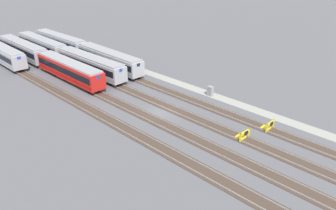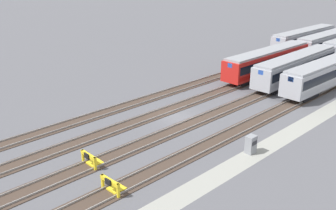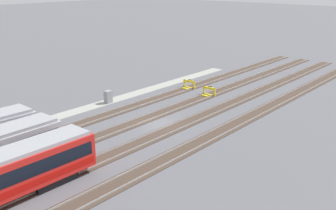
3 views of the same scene
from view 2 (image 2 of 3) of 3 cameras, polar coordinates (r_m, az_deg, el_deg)
The scene contains 14 objects.
ground_plane at distance 41.81m, azimuth 1.52°, elevation -1.78°, with size 400.00×400.00×0.00m, color #5B5B60.
service_walkway at distance 36.04m, azimuth 13.62°, elevation -6.24°, with size 54.00×2.00×0.01m, color #9E9E93.
rail_track_nearest at distance 37.95m, azimuth 8.65°, elevation -4.37°, with size 90.00×2.23×0.21m.
rail_track_near_inner at distance 40.43m, azimuth 3.74°, elevation -2.56°, with size 90.00×2.24×0.21m.
rail_track_middle at distance 43.21m, azimuth -0.56°, elevation -0.94°, with size 90.00×2.24×0.21m.
rail_track_far_inner at distance 46.23m, azimuth -4.31°, elevation 0.47°, with size 90.00×2.23×0.21m.
subway_car_front_row_leftmost at distance 54.51m, azimuth 22.07°, elevation 4.34°, with size 18.07×3.29×3.70m.
subway_car_front_row_right_inner at distance 75.00m, azimuth 22.17°, elevation 8.46°, with size 18.02×2.98×3.70m.
subway_car_front_row_rightmost at distance 58.29m, azimuth 14.30°, elevation 6.21°, with size 18.01×2.93×3.70m.
subway_car_back_row_leftmost at distance 56.24m, azimuth 18.10°, elevation 5.31°, with size 18.04×3.07×3.70m.
subway_car_back_row_centre at distance 76.72m, azimuth 19.17°, elevation 9.08°, with size 18.05×3.19×3.70m.
bumper_stop_nearest_track at distance 29.19m, azimuth -7.99°, elevation -11.51°, with size 1.35×2.00×1.22m.
bumper_stop_near_inner_track at distance 32.84m, azimuth -11.05°, elevation -7.80°, with size 1.37×2.01×1.22m.
electrical_cabinet at distance 34.83m, azimuth 11.93°, elevation -5.61°, with size 0.90×0.73×1.60m.
Camera 2 is at (-27.93, -26.71, 15.96)m, focal length 42.00 mm.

